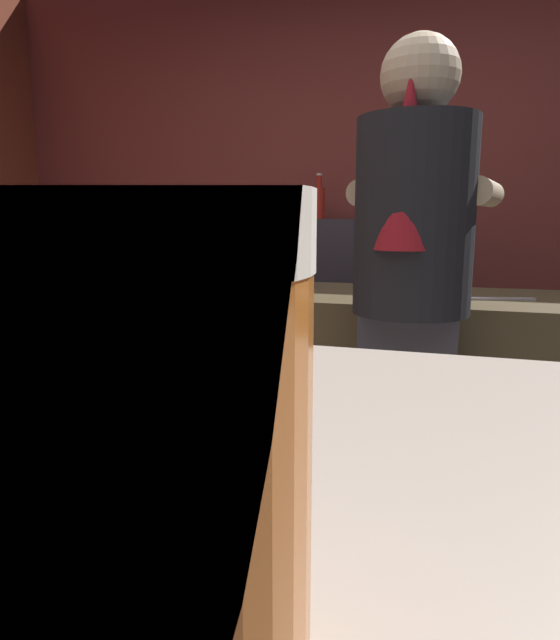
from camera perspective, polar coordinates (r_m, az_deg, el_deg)
ground at (r=1.83m, az=1.52°, el=-29.55°), size 6.24×6.24×0.00m
wall_back at (r=3.57m, az=11.27°, el=13.08°), size 5.20×0.10×2.70m
prep_counter at (r=2.24m, az=15.71°, el=-8.95°), size 2.10×0.60×0.89m
back_shelf at (r=3.38m, az=6.44°, el=0.32°), size 0.86×0.36×1.17m
mini_fridge at (r=3.95m, az=-20.22°, el=0.99°), size 0.70×0.58×1.14m
bartender at (r=1.68m, az=13.22°, el=3.09°), size 0.47×0.54×1.67m
mixing_bowl at (r=2.31m, az=1.05°, el=4.04°), size 0.19×0.19×0.05m
chefs_knife at (r=2.10m, az=21.58°, el=2.04°), size 0.24×0.08×0.01m
pint_glass_far at (r=0.14m, az=-13.59°, el=-17.87°), size 0.08×0.08×0.14m
bottle_olive_oil at (r=3.37m, az=10.60°, el=11.94°), size 0.07×0.07×0.27m
bottle_vinegar at (r=3.35m, az=0.30°, el=11.61°), size 0.05×0.05×0.19m
bottle_hot_sauce at (r=3.36m, az=4.02°, el=12.04°), size 0.07×0.07×0.26m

